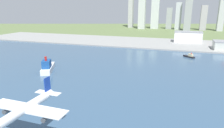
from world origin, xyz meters
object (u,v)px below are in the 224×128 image
airplane_landing (24,110)px  tugboat_small (190,56)px  warehouse_main (188,37)px  ferry_boat (48,67)px

airplane_landing → tugboat_small: size_ratio=2.73×
airplane_landing → tugboat_small: bearing=70.7°
warehouse_main → tugboat_small: bearing=-90.0°
ferry_boat → warehouse_main: (160.60, 263.51, 8.52)m
airplane_landing → warehouse_main: (86.35, 383.22, -9.27)m
tugboat_small → warehouse_main: (-0.00, 136.02, 11.65)m
tugboat_small → ferry_boat: bearing=-141.6°
ferry_boat → tugboat_small: (160.60, 127.49, -3.13)m
airplane_landing → warehouse_main: bearing=77.3°
ferry_boat → warehouse_main: size_ratio=0.72×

